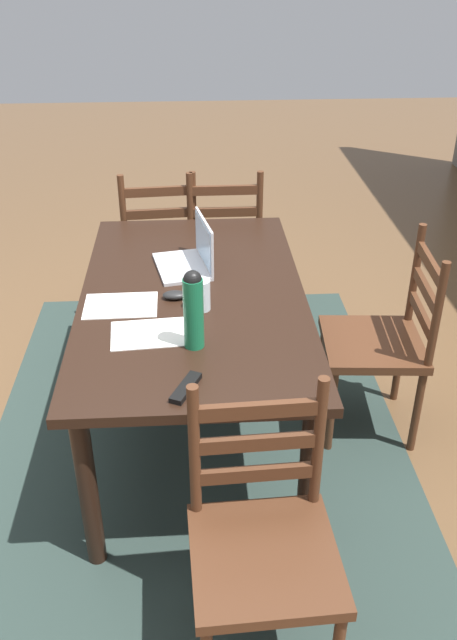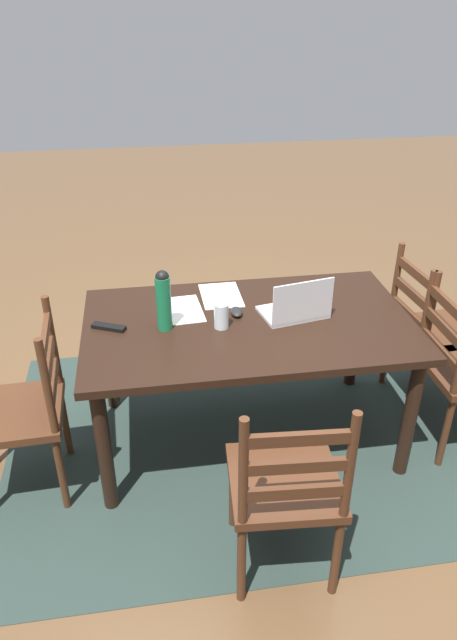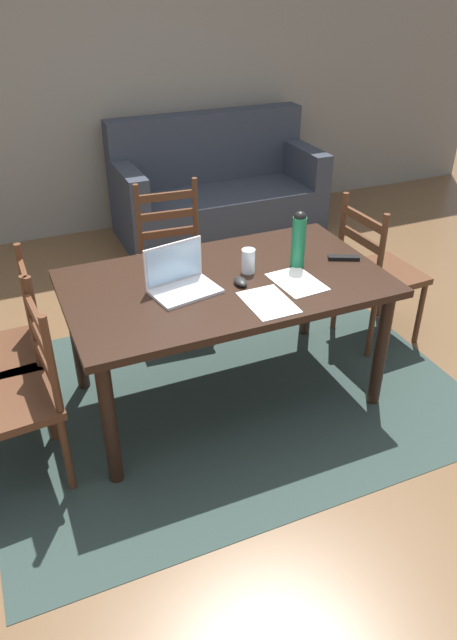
{
  "view_description": "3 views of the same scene",
  "coord_description": "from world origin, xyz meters",
  "px_view_note": "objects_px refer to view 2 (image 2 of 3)",
  "views": [
    {
      "loc": [
        2.47,
        0.0,
        2.06
      ],
      "look_at": [
        0.12,
        0.15,
        0.67
      ],
      "focal_mm": 37.2,
      "sensor_mm": 36.0,
      "label": 1
    },
    {
      "loc": [
        0.48,
        2.44,
        2.17
      ],
      "look_at": [
        0.08,
        -0.15,
        0.67
      ],
      "focal_mm": 32.36,
      "sensor_mm": 36.0,
      "label": 2
    },
    {
      "loc": [
        -1.03,
        -2.44,
        2.14
      ],
      "look_at": [
        -0.01,
        -0.05,
        0.53
      ],
      "focal_mm": 32.87,
      "sensor_mm": 36.0,
      "label": 3
    }
  ],
  "objects_px": {
    "chair_left_near": "(431,332)",
    "chair_far_head": "(286,487)",
    "chair_right_far": "(23,410)",
    "drinking_glass": "(221,316)",
    "dining_table": "(248,336)",
    "water_bottle": "(163,299)",
    "laptop": "(297,308)",
    "computer_mouse": "(236,312)",
    "tv_remote": "(109,327)"
  },
  "relations": [
    {
      "from": "water_bottle",
      "to": "drinking_glass",
      "type": "relative_size",
      "value": 2.38
    },
    {
      "from": "chair_left_near",
      "to": "laptop",
      "type": "relative_size",
      "value": 2.66
    },
    {
      "from": "dining_table",
      "to": "tv_remote",
      "type": "bearing_deg",
      "value": -2.78
    },
    {
      "from": "chair_left_near",
      "to": "tv_remote",
      "type": "height_order",
      "value": "chair_left_near"
    },
    {
      "from": "water_bottle",
      "to": "drinking_glass",
      "type": "xyz_separation_m",
      "value": [
        -0.27,
        0.04,
        -0.09
      ]
    },
    {
      "from": "dining_table",
      "to": "laptop",
      "type": "height_order",
      "value": "laptop"
    },
    {
      "from": "laptop",
      "to": "drinking_glass",
      "type": "distance_m",
      "value": 0.39
    },
    {
      "from": "laptop",
      "to": "computer_mouse",
      "type": "relative_size",
      "value": 3.57
    },
    {
      "from": "dining_table",
      "to": "chair_far_head",
      "type": "height_order",
      "value": "chair_far_head"
    },
    {
      "from": "chair_right_far",
      "to": "chair_left_near",
      "type": "distance_m",
      "value": 2.24
    },
    {
      "from": "chair_left_near",
      "to": "drinking_glass",
      "type": "relative_size",
      "value": 7.36
    },
    {
      "from": "chair_left_near",
      "to": "water_bottle",
      "type": "distance_m",
      "value": 1.59
    },
    {
      "from": "chair_far_head",
      "to": "tv_remote",
      "type": "bearing_deg",
      "value": -52.04
    },
    {
      "from": "chair_left_near",
      "to": "computer_mouse",
      "type": "relative_size",
      "value": 9.5
    },
    {
      "from": "laptop",
      "to": "dining_table",
      "type": "bearing_deg",
      "value": 0.05
    },
    {
      "from": "chair_far_head",
      "to": "dining_table",
      "type": "bearing_deg",
      "value": -90.2
    },
    {
      "from": "laptop",
      "to": "water_bottle",
      "type": "height_order",
      "value": "water_bottle"
    },
    {
      "from": "chair_far_head",
      "to": "computer_mouse",
      "type": "bearing_deg",
      "value": -87.11
    },
    {
      "from": "drinking_glass",
      "to": "dining_table",
      "type": "bearing_deg",
      "value": -166.5
    },
    {
      "from": "chair_right_far",
      "to": "computer_mouse",
      "type": "bearing_deg",
      "value": -166.03
    },
    {
      "from": "dining_table",
      "to": "water_bottle",
      "type": "xyz_separation_m",
      "value": [
        0.41,
        -0.0,
        0.25
      ]
    },
    {
      "from": "chair_right_far",
      "to": "drinking_glass",
      "type": "xyz_separation_m",
      "value": [
        -0.96,
        -0.15,
        0.34
      ]
    },
    {
      "from": "chair_far_head",
      "to": "chair_right_far",
      "type": "bearing_deg",
      "value": -30.75
    },
    {
      "from": "dining_table",
      "to": "laptop",
      "type": "xyz_separation_m",
      "value": [
        -0.24,
        -0.0,
        0.14
      ]
    },
    {
      "from": "water_bottle",
      "to": "computer_mouse",
      "type": "height_order",
      "value": "water_bottle"
    },
    {
      "from": "chair_right_far",
      "to": "tv_remote",
      "type": "xyz_separation_m",
      "value": [
        -0.42,
        -0.22,
        0.29
      ]
    },
    {
      "from": "laptop",
      "to": "water_bottle",
      "type": "relative_size",
      "value": 1.16
    },
    {
      "from": "dining_table",
      "to": "chair_right_far",
      "type": "bearing_deg",
      "value": 9.6
    },
    {
      "from": "chair_right_far",
      "to": "water_bottle",
      "type": "relative_size",
      "value": 3.09
    },
    {
      "from": "tv_remote",
      "to": "laptop",
      "type": "bearing_deg",
      "value": 113.15
    },
    {
      "from": "laptop",
      "to": "water_bottle",
      "type": "bearing_deg",
      "value": -0.35
    },
    {
      "from": "chair_right_far",
      "to": "computer_mouse",
      "type": "xyz_separation_m",
      "value": [
        -1.06,
        -0.26,
        0.29
      ]
    },
    {
      "from": "chair_left_near",
      "to": "chair_far_head",
      "type": "relative_size",
      "value": 1.0
    },
    {
      "from": "dining_table",
      "to": "laptop",
      "type": "distance_m",
      "value": 0.28
    },
    {
      "from": "computer_mouse",
      "to": "tv_remote",
      "type": "bearing_deg",
      "value": 4.96
    },
    {
      "from": "tv_remote",
      "to": "chair_right_far",
      "type": "bearing_deg",
      "value": -37.08
    },
    {
      "from": "laptop",
      "to": "tv_remote",
      "type": "height_order",
      "value": "laptop"
    },
    {
      "from": "drinking_glass",
      "to": "laptop",
      "type": "bearing_deg",
      "value": -174.9
    },
    {
      "from": "computer_mouse",
      "to": "laptop",
      "type": "bearing_deg",
      "value": 166.68
    },
    {
      "from": "drinking_glass",
      "to": "computer_mouse",
      "type": "bearing_deg",
      "value": -130.33
    },
    {
      "from": "dining_table",
      "to": "tv_remote",
      "type": "distance_m",
      "value": 0.69
    },
    {
      "from": "laptop",
      "to": "water_bottle",
      "type": "distance_m",
      "value": 0.67
    },
    {
      "from": "water_bottle",
      "to": "tv_remote",
      "type": "bearing_deg",
      "value": -6.1
    },
    {
      "from": "water_bottle",
      "to": "computer_mouse",
      "type": "xyz_separation_m",
      "value": [
        -0.37,
        -0.07,
        -0.14
      ]
    },
    {
      "from": "computer_mouse",
      "to": "tv_remote",
      "type": "height_order",
      "value": "computer_mouse"
    },
    {
      "from": "chair_far_head",
      "to": "computer_mouse",
      "type": "relative_size",
      "value": 9.5
    },
    {
      "from": "drinking_glass",
      "to": "computer_mouse",
      "type": "height_order",
      "value": "drinking_glass"
    },
    {
      "from": "dining_table",
      "to": "chair_far_head",
      "type": "relative_size",
      "value": 1.72
    },
    {
      "from": "dining_table",
      "to": "chair_right_far",
      "type": "height_order",
      "value": "chair_right_far"
    },
    {
      "from": "chair_far_head",
      "to": "drinking_glass",
      "type": "height_order",
      "value": "chair_far_head"
    }
  ]
}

